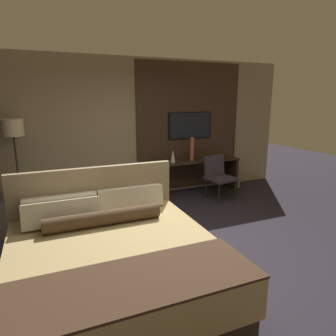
{
  "coord_description": "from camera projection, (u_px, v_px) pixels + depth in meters",
  "views": [
    {
      "loc": [
        -1.6,
        -3.29,
        2.01
      ],
      "look_at": [
        0.17,
        0.9,
        0.94
      ],
      "focal_mm": 32.0,
      "sensor_mm": 36.0,
      "label": 1
    }
  ],
  "objects": [
    {
      "name": "bed",
      "position": [
        113.0,
        262.0,
        3.1
      ],
      "size": [
        2.06,
        2.16,
        1.15
      ],
      "color": "#33281E",
      "rests_on": "ground_plane"
    },
    {
      "name": "tv",
      "position": [
        190.0,
        125.0,
        6.47
      ],
      "size": [
        1.01,
        0.04,
        0.57
      ],
      "color": "black"
    },
    {
      "name": "desk",
      "position": [
        194.0,
        169.0,
        6.48
      ],
      "size": [
        1.91,
        0.55,
        0.73
      ],
      "color": "#2D2319",
      "rests_on": "ground_plane"
    },
    {
      "name": "vase_tall",
      "position": [
        192.0,
        149.0,
        6.27
      ],
      "size": [
        0.09,
        0.09,
        0.48
      ],
      "color": "#B2563D",
      "rests_on": "desk"
    },
    {
      "name": "book",
      "position": [
        214.0,
        157.0,
        6.57
      ],
      "size": [
        0.22,
        0.16,
        0.03
      ],
      "color": "navy",
      "rests_on": "desk"
    },
    {
      "name": "floor_lamp",
      "position": [
        14.0,
        136.0,
        4.97
      ],
      "size": [
        0.34,
        0.34,
        1.67
      ],
      "color": "#282623",
      "rests_on": "ground_plane"
    },
    {
      "name": "vase_short",
      "position": [
        173.0,
        156.0,
        6.09
      ],
      "size": [
        0.1,
        0.1,
        0.26
      ],
      "color": "silver",
      "rests_on": "desk"
    },
    {
      "name": "wall_back_tv_panel",
      "position": [
        137.0,
        129.0,
        6.1
      ],
      "size": [
        7.2,
        0.09,
        2.8
      ],
      "color": "tan",
      "rests_on": "ground_plane"
    },
    {
      "name": "waste_bin",
      "position": [
        235.0,
        181.0,
        6.92
      ],
      "size": [
        0.22,
        0.22,
        0.28
      ],
      "color": "gray",
      "rests_on": "ground_plane"
    },
    {
      "name": "desk_chair",
      "position": [
        218.0,
        173.0,
        6.08
      ],
      "size": [
        0.59,
        0.59,
        0.88
      ],
      "rotation": [
        0.0,
        0.0,
        0.15
      ],
      "color": "#38333D",
      "rests_on": "ground_plane"
    },
    {
      "name": "armchair_by_window",
      "position": [
        4.0,
        214.0,
        4.63
      ],
      "size": [
        0.88,
        0.9,
        0.75
      ],
      "rotation": [
        0.0,
        0.0,
        1.82
      ],
      "color": "#47423D",
      "rests_on": "ground_plane"
    },
    {
      "name": "ground_plane",
      "position": [
        183.0,
        251.0,
        4.02
      ],
      "size": [
        16.0,
        16.0,
        0.0
      ],
      "primitive_type": "plane",
      "color": "#28232D"
    }
  ]
}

